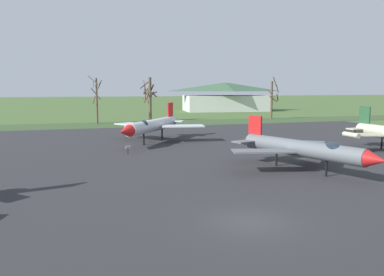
# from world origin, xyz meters

# --- Properties ---
(ground_plane) EXTENTS (600.00, 600.00, 0.00)m
(ground_plane) POSITION_xyz_m (0.00, 0.00, 0.00)
(ground_plane) COLOR #425B2D
(asphalt_apron) EXTENTS (91.32, 63.83, 0.05)m
(asphalt_apron) POSITION_xyz_m (0.00, 19.15, 0.03)
(asphalt_apron) COLOR #28282B
(asphalt_apron) RESTS_ON ground
(grass_verge_strip) EXTENTS (151.32, 12.00, 0.06)m
(grass_verge_strip) POSITION_xyz_m (0.00, 57.06, 0.03)
(grass_verge_strip) COLOR #334A28
(grass_verge_strip) RESTS_ON ground
(jet_fighter_rear_center) EXTENTS (10.70, 13.42, 4.29)m
(jet_fighter_rear_center) POSITION_xyz_m (9.53, 10.02, 1.96)
(jet_fighter_rear_center) COLOR #565B60
(jet_fighter_rear_center) RESTS_ON ground
(jet_fighter_rear_left) EXTENTS (12.08, 13.89, 4.80)m
(jet_fighter_rear_left) POSITION_xyz_m (1.50, 31.01, 2.19)
(jet_fighter_rear_left) COLOR silver
(jet_fighter_rear_left) RESTS_ON ground
(info_placard_rear_left) EXTENTS (0.62, 0.33, 0.91)m
(info_placard_rear_left) POSITION_xyz_m (-2.76, 22.94, 0.58)
(info_placard_rear_left) COLOR black
(info_placard_rear_left) RESTS_ON ground
(bare_tree_far_left) EXTENTS (2.58, 2.58, 9.08)m
(bare_tree_far_left) POSITION_xyz_m (-2.98, 59.79, 4.85)
(bare_tree_far_left) COLOR brown
(bare_tree_far_left) RESTS_ON ground
(bare_tree_left_of_center) EXTENTS (3.41, 3.43, 8.93)m
(bare_tree_left_of_center) POSITION_xyz_m (7.73, 62.40, 4.84)
(bare_tree_left_of_center) COLOR brown
(bare_tree_left_of_center) RESTS_ON ground
(bare_tree_center) EXTENTS (3.12, 2.98, 8.37)m
(bare_tree_center) POSITION_xyz_m (7.76, 63.36, 4.12)
(bare_tree_center) COLOR brown
(bare_tree_center) RESTS_ON ground
(bare_tree_right_of_center) EXTENTS (3.27, 2.25, 9.16)m
(bare_tree_right_of_center) POSITION_xyz_m (34.30, 60.23, 4.46)
(bare_tree_right_of_center) COLOR brown
(bare_tree_right_of_center) RESTS_ON ground
(visitor_building) EXTENTS (26.21, 16.47, 8.40)m
(visitor_building) POSITION_xyz_m (36.67, 93.03, 4.13)
(visitor_building) COLOR beige
(visitor_building) RESTS_ON ground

